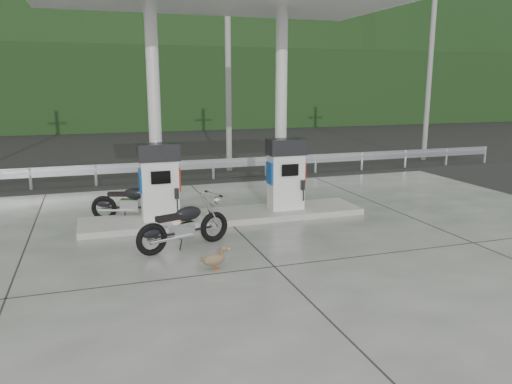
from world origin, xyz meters
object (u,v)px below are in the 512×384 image
object	(u,v)px
motorcycle_right	(184,226)
duck	(214,260)
gas_pump_left	(159,182)
gas_pump_right	(286,174)
motorcycle_left	(132,203)

from	to	relation	value
motorcycle_right	duck	xyz separation A→B (m)	(0.29, -1.39, -0.28)
gas_pump_left	motorcycle_right	distance (m)	2.00
gas_pump_right	motorcycle_left	xyz separation A→B (m)	(-3.82, 0.63, -0.61)
gas_pump_left	motorcycle_left	world-z (taller)	gas_pump_left
gas_pump_right	motorcycle_right	xyz separation A→B (m)	(-2.98, -1.90, -0.58)
motorcycle_right	gas_pump_left	bearing A→B (deg)	77.54
gas_pump_left	motorcycle_left	bearing A→B (deg)	134.41
gas_pump_right	duck	xyz separation A→B (m)	(-2.69, -3.29, -0.87)
gas_pump_left	gas_pump_right	bearing A→B (deg)	0.00
motorcycle_left	motorcycle_right	bearing A→B (deg)	-53.83
gas_pump_right	gas_pump_left	bearing A→B (deg)	180.00
motorcycle_right	motorcycle_left	bearing A→B (deg)	89.22
gas_pump_left	duck	distance (m)	3.44
motorcycle_left	duck	distance (m)	4.09
motorcycle_left	duck	size ratio (longest dim) A/B	3.73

